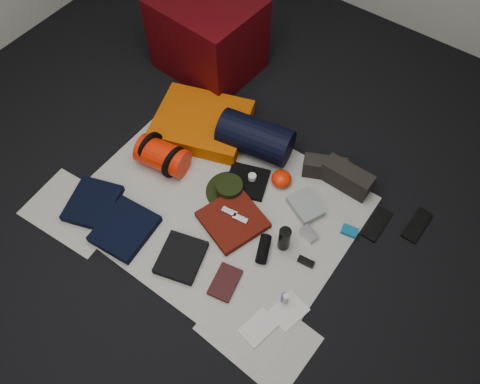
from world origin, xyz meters
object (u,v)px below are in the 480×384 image
Objects in this scene: navy_duffel at (255,137)px; paperback_book at (225,282)px; water_bottle at (284,239)px; stuff_sack at (163,156)px; compact_camera at (309,234)px; red_cabinet at (208,35)px; sleeping_pad at (202,123)px.

navy_duffel is 0.97m from paperback_book.
navy_duffel is 2.67× the size of water_bottle.
stuff_sack is 3.13× the size of compact_camera.
red_cabinet is at bearing 143.42° from water_bottle.
compact_camera is (0.63, -0.34, -0.10)m from navy_duffel.
water_bottle is at bearing -2.09° from stuff_sack.
compact_camera is (1.37, -0.81, -0.26)m from red_cabinet.
navy_duffel is (0.40, 0.06, 0.07)m from sleeping_pad.
compact_camera is (1.04, 0.11, -0.07)m from stuff_sack.
water_bottle is (0.54, -0.49, -0.04)m from navy_duffel.
red_cabinet is at bearing 109.89° from stuff_sack.
sleeping_pad is at bearing 88.76° from stuff_sack.
stuff_sack reaches higher than compact_camera.
stuff_sack is 1.60× the size of paperback_book.
compact_camera is at bearing -39.01° from navy_duffel.
paperback_book is at bearing -27.46° from stuff_sack.
water_bottle is at bearing -24.30° from sleeping_pad.
red_cabinet is 2.10× the size of stuff_sack.
sleeping_pad is 1.89× the size of stuff_sack.
red_cabinet is 1.61m from water_bottle.
navy_duffel reaches higher than stuff_sack.
sleeping_pad is 1.07m from compact_camera.
navy_duffel is (0.41, 0.45, 0.03)m from stuff_sack.
sleeping_pad is at bearing 123.41° from paperback_book.
red_cabinet is 3.36× the size of paperback_book.
stuff_sack is (0.33, -0.92, -0.18)m from red_cabinet.
water_bottle is 1.72× the size of compact_camera.
navy_duffel is 0.72m from compact_camera.
stuff_sack is 0.95m from water_bottle.
compact_camera is (1.03, -0.28, -0.04)m from sleeping_pad.
stuff_sack is at bearing -91.24° from sleeping_pad.
stuff_sack is at bearing 177.91° from water_bottle.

